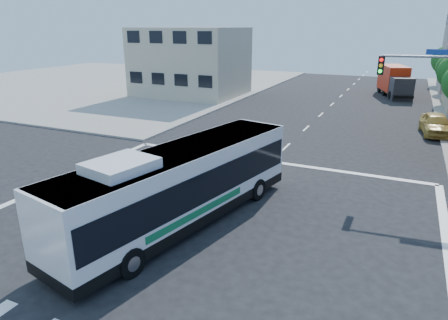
% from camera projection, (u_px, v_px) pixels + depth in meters
% --- Properties ---
extents(ground, '(120.00, 120.00, 0.00)m').
position_uv_depth(ground, '(200.00, 227.00, 16.99)').
color(ground, black).
rests_on(ground, ground).
extents(sidewalk_nw, '(50.00, 50.00, 0.15)m').
position_uv_depth(sidewalk_nw, '(104.00, 82.00, 60.94)').
color(sidewalk_nw, gray).
rests_on(sidewalk_nw, ground).
extents(building_west, '(12.06, 10.06, 8.00)m').
position_uv_depth(building_west, '(191.00, 62.00, 48.28)').
color(building_west, '#BDB39D').
rests_on(building_west, ground).
extents(signal_mast_ne, '(7.91, 1.13, 8.07)m').
position_uv_depth(signal_mast_ne, '(445.00, 89.00, 20.99)').
color(signal_mast_ne, slate).
rests_on(signal_mast_ne, ground).
extents(street_tree_d, '(4.00, 4.00, 6.03)m').
position_uv_depth(street_tree_d, '(448.00, 58.00, 55.85)').
color(street_tree_d, '#3D2516').
rests_on(street_tree_d, ground).
extents(transit_bus, '(5.25, 12.74, 3.69)m').
position_uv_depth(transit_bus, '(182.00, 184.00, 16.76)').
color(transit_bus, black).
rests_on(transit_bus, ground).
extents(box_truck, '(4.54, 8.24, 3.56)m').
position_uv_depth(box_truck, '(395.00, 82.00, 48.36)').
color(box_truck, '#25252A').
rests_on(box_truck, ground).
extents(parked_car, '(2.53, 5.12, 1.68)m').
position_uv_depth(parked_car, '(436.00, 124.00, 31.27)').
color(parked_car, gold).
rests_on(parked_car, ground).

